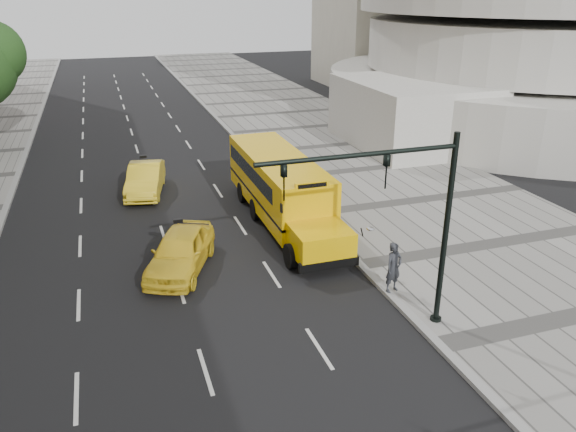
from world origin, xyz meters
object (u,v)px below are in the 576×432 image
object	(u,v)px
taxi_near	(180,251)
pedestrian	(394,267)
traffic_signal	(407,213)
school_bus	(280,183)
taxi_far	(145,179)

from	to	relation	value
taxi_near	pedestrian	size ratio (longest dim) A/B	2.52
pedestrian	traffic_signal	xyz separation A→B (m)	(-0.96, -2.15, 3.01)
school_bus	traffic_signal	xyz separation A→B (m)	(0.69, -10.14, 2.33)
taxi_far	traffic_signal	world-z (taller)	traffic_signal
pedestrian	taxi_far	bearing A→B (deg)	101.37
taxi_near	school_bus	bearing A→B (deg)	59.95
school_bus	traffic_signal	size ratio (longest dim) A/B	1.81
taxi_far	pedestrian	bearing A→B (deg)	-50.03
taxi_near	taxi_far	world-z (taller)	taxi_near
school_bus	taxi_far	size ratio (longest dim) A/B	2.44
school_bus	taxi_near	world-z (taller)	school_bus
taxi_far	pedestrian	size ratio (longest dim) A/B	2.54
pedestrian	traffic_signal	size ratio (longest dim) A/B	0.29
taxi_near	pedestrian	distance (m)	8.09
taxi_far	traffic_signal	bearing A→B (deg)	-56.33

